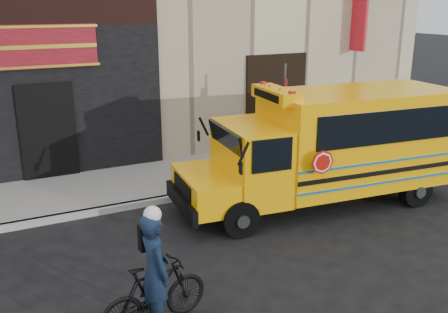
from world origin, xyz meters
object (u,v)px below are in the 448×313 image
Objects in this scene: bicycle at (154,295)px; cyclist at (155,274)px; sign_pole at (284,114)px; school_bus at (334,143)px.

bicycle is 0.97× the size of cyclist.
sign_pole reaches higher than bicycle.
sign_pole is 1.77× the size of bicycle.
sign_pole reaches higher than school_bus.
cyclist is (0.01, -0.06, 0.38)m from bicycle.
sign_pole is at bearing -52.01° from cyclist.
bicycle is at bearing -152.97° from school_bus.
sign_pole is 7.74m from bicycle.
school_bus reaches higher than cyclist.
cyclist is (-5.59, -5.25, -0.81)m from sign_pole.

